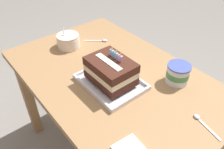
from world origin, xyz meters
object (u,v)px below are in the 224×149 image
(serving_spoon_near_tray, at_px, (201,121))
(serving_spoon_by_bowls, at_px, (102,40))
(ice_cream_tub, at_px, (178,74))
(bowl_stack, at_px, (68,41))
(foil_tray, at_px, (111,83))
(birthday_cake, at_px, (111,71))

(serving_spoon_near_tray, relative_size, serving_spoon_by_bowls, 1.17)
(ice_cream_tub, height_order, serving_spoon_by_bowls, ice_cream_tub)
(serving_spoon_near_tray, bearing_deg, bowl_stack, -172.15)
(bowl_stack, xyz_separation_m, ice_cream_tub, (0.63, 0.25, 0.01))
(foil_tray, relative_size, serving_spoon_near_tray, 2.14)
(foil_tray, bearing_deg, bowl_stack, 177.24)
(birthday_cake, relative_size, bowl_stack, 1.58)
(bowl_stack, bearing_deg, birthday_cake, -2.74)
(birthday_cake, distance_m, serving_spoon_near_tray, 0.45)
(ice_cream_tub, bearing_deg, serving_spoon_by_bowls, -174.88)
(serving_spoon_near_tray, distance_m, serving_spoon_by_bowls, 0.79)
(foil_tray, relative_size, birthday_cake, 1.42)
(bowl_stack, distance_m, serving_spoon_by_bowls, 0.21)
(bowl_stack, relative_size, serving_spoon_by_bowls, 1.12)
(foil_tray, distance_m, serving_spoon_near_tray, 0.45)
(ice_cream_tub, bearing_deg, birthday_cake, -125.92)
(ice_cream_tub, bearing_deg, bowl_stack, -158.70)
(ice_cream_tub, bearing_deg, serving_spoon_near_tray, -29.26)
(foil_tray, height_order, birthday_cake, birthday_cake)
(foil_tray, xyz_separation_m, bowl_stack, (-0.44, 0.02, 0.03))
(birthday_cake, distance_m, bowl_stack, 0.44)
(serving_spoon_by_bowls, bearing_deg, birthday_cake, -30.87)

